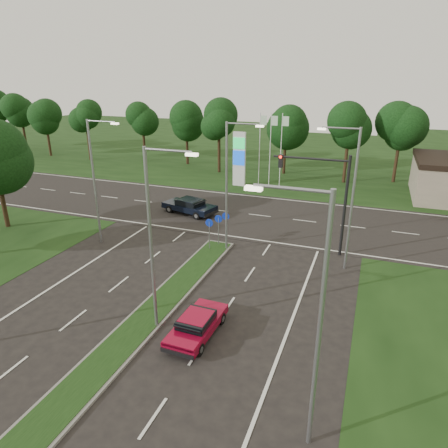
% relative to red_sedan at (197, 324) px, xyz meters
% --- Properties ---
extents(ground, '(160.00, 160.00, 0.00)m').
position_rel_red_sedan_xyz_m(ground, '(-2.95, -6.14, -0.60)').
color(ground, black).
rests_on(ground, ground).
extents(verge_far, '(160.00, 50.00, 0.02)m').
position_rel_red_sedan_xyz_m(verge_far, '(-2.95, 48.86, -0.60)').
color(verge_far, black).
rests_on(verge_far, ground).
extents(cross_road, '(160.00, 12.00, 0.02)m').
position_rel_red_sedan_xyz_m(cross_road, '(-2.95, 17.86, -0.60)').
color(cross_road, black).
rests_on(cross_road, ground).
extents(median_kerb, '(2.00, 26.00, 0.12)m').
position_rel_red_sedan_xyz_m(median_kerb, '(-2.95, -2.14, -0.54)').
color(median_kerb, slate).
rests_on(median_kerb, ground).
extents(streetlight_median_near, '(2.53, 0.22, 9.00)m').
position_rel_red_sedan_xyz_m(streetlight_median_near, '(-1.95, -0.14, 4.48)').
color(streetlight_median_near, gray).
rests_on(streetlight_median_near, ground).
extents(streetlight_median_far, '(2.53, 0.22, 9.00)m').
position_rel_red_sedan_xyz_m(streetlight_median_far, '(-1.95, 9.86, 4.48)').
color(streetlight_median_far, gray).
rests_on(streetlight_median_far, ground).
extents(streetlight_left_far, '(2.53, 0.22, 9.00)m').
position_rel_red_sedan_xyz_m(streetlight_left_far, '(-11.25, 7.86, 4.48)').
color(streetlight_left_far, gray).
rests_on(streetlight_left_far, ground).
extents(streetlight_right_far, '(2.53, 0.22, 9.00)m').
position_rel_red_sedan_xyz_m(streetlight_right_far, '(5.85, 9.86, 4.48)').
color(streetlight_right_far, gray).
rests_on(streetlight_right_far, ground).
extents(streetlight_right_near, '(2.53, 0.22, 9.00)m').
position_rel_red_sedan_xyz_m(streetlight_right_near, '(5.85, -4.14, 4.48)').
color(streetlight_right_near, gray).
rests_on(streetlight_right_near, ground).
extents(traffic_signal, '(5.10, 0.42, 7.00)m').
position_rel_red_sedan_xyz_m(traffic_signal, '(4.24, 11.86, 4.05)').
color(traffic_signal, black).
rests_on(traffic_signal, ground).
extents(median_signs, '(1.16, 1.76, 2.38)m').
position_rel_red_sedan_xyz_m(median_signs, '(-2.95, 10.26, 1.11)').
color(median_signs, gray).
rests_on(median_signs, ground).
extents(gas_pylon, '(5.80, 1.26, 8.00)m').
position_rel_red_sedan_xyz_m(gas_pylon, '(-6.73, 26.91, 2.60)').
color(gas_pylon, silver).
rests_on(gas_pylon, ground).
extents(treeline_far, '(6.00, 6.00, 9.90)m').
position_rel_red_sedan_xyz_m(treeline_far, '(-2.85, 33.79, 6.23)').
color(treeline_far, black).
rests_on(treeline_far, ground).
extents(red_sedan, '(1.75, 4.08, 1.11)m').
position_rel_red_sedan_xyz_m(red_sedan, '(0.00, 0.00, 0.00)').
color(red_sedan, maroon).
rests_on(red_sedan, ground).
extents(navy_sedan, '(5.28, 3.17, 1.36)m').
position_rel_red_sedan_xyz_m(navy_sedan, '(-8.03, 16.19, 0.13)').
color(navy_sedan, black).
rests_on(navy_sedan, ground).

